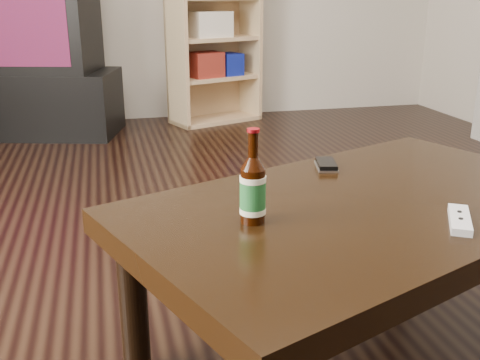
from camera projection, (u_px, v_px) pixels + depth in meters
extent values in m
cube|color=black|center=(212.00, 315.00, 1.78)|extent=(5.00, 6.00, 0.01)
cube|color=black|center=(37.00, 103.00, 3.98)|extent=(1.22, 0.83, 0.45)
cube|color=black|center=(27.00, 23.00, 3.81)|extent=(0.99, 0.76, 0.65)
cube|color=red|center=(11.00, 25.00, 3.55)|extent=(0.70, 0.19, 0.52)
cube|color=tan|center=(176.00, 41.00, 4.07)|extent=(0.14, 0.30, 1.27)
cube|color=tan|center=(250.00, 37.00, 4.42)|extent=(0.14, 0.30, 1.27)
cube|color=tan|center=(216.00, 119.00, 4.44)|extent=(0.75, 0.53, 0.03)
cube|color=tan|center=(205.00, 38.00, 4.36)|extent=(0.65, 0.27, 1.27)
cube|color=tan|center=(215.00, 78.00, 4.34)|extent=(0.68, 0.48, 0.03)
cube|color=tan|center=(214.00, 39.00, 4.25)|extent=(0.68, 0.48, 0.03)
cube|color=maroon|center=(205.00, 65.00, 4.24)|extent=(0.29, 0.26, 0.19)
cube|color=navy|center=(229.00, 64.00, 4.35)|extent=(0.21, 0.24, 0.17)
cube|color=white|center=(210.00, 24.00, 4.17)|extent=(0.34, 0.29, 0.19)
cube|color=black|center=(367.00, 211.00, 1.45)|extent=(1.42, 1.13, 0.06)
cylinder|color=black|center=(134.00, 307.00, 1.44)|extent=(0.09, 0.09, 0.40)
cylinder|color=black|center=(406.00, 215.00, 2.03)|extent=(0.09, 0.09, 0.40)
cylinder|color=black|center=(253.00, 196.00, 1.28)|extent=(0.06, 0.06, 0.13)
cylinder|color=#20662D|center=(253.00, 195.00, 1.28)|extent=(0.07, 0.07, 0.08)
cylinder|color=#EDE9C6|center=(253.00, 179.00, 1.27)|extent=(0.07, 0.07, 0.01)
cylinder|color=#EDE9C6|center=(253.00, 210.00, 1.29)|extent=(0.07, 0.07, 0.01)
cone|color=black|center=(253.00, 163.00, 1.25)|extent=(0.06, 0.06, 0.03)
cylinder|color=black|center=(253.00, 145.00, 1.24)|extent=(0.03, 0.03, 0.06)
cylinder|color=#9E0E15|center=(253.00, 130.00, 1.23)|extent=(0.03, 0.03, 0.01)
cube|color=#BCBCBF|center=(326.00, 167.00, 1.70)|extent=(0.08, 0.12, 0.01)
cube|color=black|center=(326.00, 164.00, 1.70)|extent=(0.08, 0.12, 0.02)
cylinder|color=#BCBCBF|center=(328.00, 165.00, 1.66)|extent=(0.03, 0.03, 0.00)
cube|color=silver|center=(460.00, 220.00, 1.29)|extent=(0.12, 0.16, 0.02)
cylinder|color=black|center=(459.00, 212.00, 1.31)|extent=(0.01, 0.01, 0.00)
cylinder|color=black|center=(461.00, 219.00, 1.27)|extent=(0.01, 0.01, 0.00)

